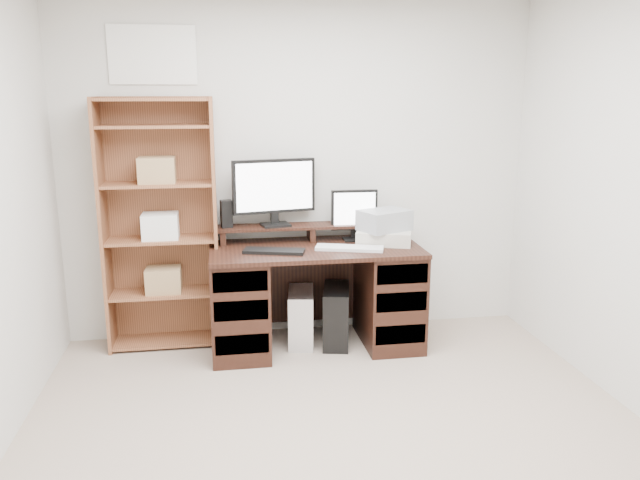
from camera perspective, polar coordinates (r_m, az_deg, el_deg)
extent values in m
cube|color=tan|center=(3.27, 3.10, -20.92)|extent=(3.50, 4.00, 0.02)
cube|color=silver|center=(4.72, -1.89, 6.33)|extent=(3.50, 0.02, 2.50)
cube|color=white|center=(4.65, -15.08, 16.03)|extent=(0.60, 0.01, 0.40)
cube|color=black|center=(4.45, -0.41, -0.85)|extent=(1.50, 0.70, 0.03)
cube|color=black|center=(4.51, -7.36, -5.74)|extent=(0.40, 0.66, 0.72)
cube|color=black|center=(4.67, 6.31, -5.04)|extent=(0.40, 0.66, 0.72)
cube|color=black|center=(4.86, -1.01, -3.72)|extent=(1.48, 0.02, 0.65)
cube|color=black|center=(4.27, -7.13, -9.44)|extent=(0.36, 0.01, 0.14)
cube|color=black|center=(4.19, -7.23, -6.41)|extent=(0.36, 0.01, 0.14)
cube|color=black|center=(4.12, -7.31, -3.79)|extent=(0.36, 0.01, 0.14)
cube|color=black|center=(4.44, 7.37, -8.55)|extent=(0.36, 0.01, 0.14)
cube|color=black|center=(4.35, 7.46, -5.62)|extent=(0.36, 0.01, 0.14)
cube|color=black|center=(4.29, 7.54, -3.10)|extent=(0.36, 0.01, 0.14)
cube|color=black|center=(4.60, -8.86, 0.29)|extent=(0.04, 0.20, 0.10)
cube|color=black|center=(4.65, -0.83, 0.59)|extent=(0.04, 0.20, 0.10)
cube|color=black|center=(4.78, 6.90, 0.86)|extent=(0.04, 0.20, 0.10)
cube|color=black|center=(4.63, -0.83, 1.31)|extent=(1.40, 0.22, 0.02)
cube|color=black|center=(4.59, -4.09, 1.40)|extent=(0.23, 0.19, 0.02)
cube|color=black|center=(4.60, -4.18, 2.25)|extent=(0.06, 0.04, 0.11)
cube|color=black|center=(4.56, -4.23, 4.93)|extent=(0.61, 0.16, 0.39)
cube|color=white|center=(4.54, -4.15, 4.90)|extent=(0.56, 0.11, 0.35)
cube|color=black|center=(4.66, 3.16, 0.06)|extent=(0.17, 0.13, 0.01)
cube|color=black|center=(4.66, 3.12, 0.74)|extent=(0.05, 0.03, 0.09)
cube|color=black|center=(4.63, 3.15, 2.76)|extent=(0.34, 0.04, 0.30)
cube|color=white|center=(4.61, 3.19, 2.72)|extent=(0.31, 0.01, 0.26)
cube|color=black|center=(4.57, -8.56, 2.38)|extent=(0.09, 0.09, 0.20)
cube|color=black|center=(4.30, -4.22, -1.02)|extent=(0.44, 0.25, 0.02)
cube|color=silver|center=(4.38, 2.72, -0.74)|extent=(0.50, 0.27, 0.02)
ellipsoid|color=silver|center=(4.50, 7.77, -0.40)|extent=(0.09, 0.08, 0.03)
cube|color=#BAB2A2|center=(4.58, 5.87, 0.31)|extent=(0.46, 0.40, 0.10)
cube|color=#8F9499|center=(4.55, 5.91, 1.81)|extent=(0.42, 0.37, 0.15)
cube|color=silver|center=(4.67, -1.75, -7.03)|extent=(0.24, 0.42, 0.40)
cube|color=black|center=(4.66, 1.49, -6.91)|extent=(0.27, 0.46, 0.43)
cube|color=#19FF33|center=(4.43, 1.44, -6.74)|extent=(0.01, 0.01, 0.01)
cube|color=brown|center=(4.63, -19.15, 1.06)|extent=(0.02, 0.30, 1.80)
cube|color=brown|center=(4.56, -9.53, 1.44)|extent=(0.02, 0.30, 1.80)
cube|color=brown|center=(4.72, -14.24, 1.61)|extent=(0.80, 0.01, 1.80)
cube|color=brown|center=(4.83, -13.78, -8.88)|extent=(0.75, 0.28, 0.02)
cube|color=brown|center=(4.71, -14.03, -4.71)|extent=(0.75, 0.28, 0.02)
cube|color=brown|center=(4.60, -14.31, 0.04)|extent=(0.75, 0.28, 0.02)
cube|color=brown|center=(4.53, -14.60, 4.96)|extent=(0.75, 0.28, 0.02)
cube|color=brown|center=(4.49, -14.90, 10.02)|extent=(0.75, 0.28, 0.02)
cube|color=brown|center=(4.48, -15.04, 12.31)|extent=(0.75, 0.28, 0.02)
cube|color=#A07F54|center=(4.68, -14.10, -3.54)|extent=(0.25, 0.20, 0.18)
cube|color=white|center=(4.58, -14.38, 1.25)|extent=(0.25, 0.20, 0.18)
cube|color=#A07F54|center=(4.52, -14.67, 6.22)|extent=(0.25, 0.20, 0.18)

